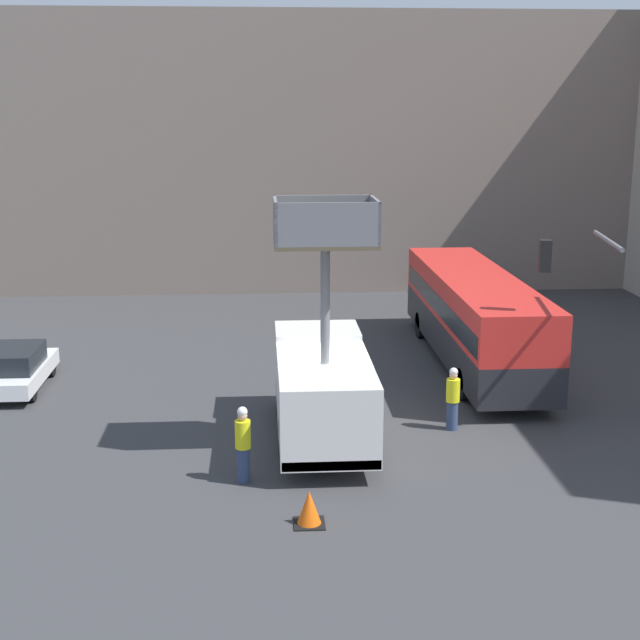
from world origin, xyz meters
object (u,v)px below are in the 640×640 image
at_px(utility_truck, 322,384).
at_px(traffic_light_pole, 619,292).
at_px(city_bus, 474,313).
at_px(road_worker_directing, 453,399).
at_px(parked_car_curbside, 15,368).
at_px(road_worker_near_truck, 243,444).
at_px(traffic_cone_near_truck, 309,508).

height_order(utility_truck, traffic_light_pole, utility_truck).
bearing_deg(city_bus, utility_truck, 126.44).
bearing_deg(utility_truck, traffic_light_pole, 7.20).
distance_m(city_bus, road_worker_directing, 6.74).
distance_m(road_worker_directing, parked_car_curbside, 13.95).
xyz_separation_m(city_bus, parked_car_curbside, (-15.28, -1.87, -1.15)).
bearing_deg(road_worker_directing, road_worker_near_truck, -37.08).
xyz_separation_m(city_bus, road_worker_directing, (-2.07, -6.34, -0.96)).
relative_size(utility_truck, traffic_cone_near_truck, 8.54).
bearing_deg(parked_car_curbside, city_bus, 6.97).
height_order(traffic_light_pole, parked_car_curbside, traffic_light_pole).
relative_size(road_worker_directing, traffic_cone_near_truck, 2.32).
bearing_deg(road_worker_near_truck, city_bus, 165.75).
bearing_deg(traffic_cone_near_truck, road_worker_directing, 52.03).
relative_size(road_worker_near_truck, parked_car_curbside, 0.45).
bearing_deg(road_worker_directing, city_bus, -174.04).
height_order(utility_truck, traffic_cone_near_truck, utility_truck).
distance_m(utility_truck, road_worker_directing, 3.81).
bearing_deg(parked_car_curbside, traffic_light_pole, -12.57).
relative_size(traffic_light_pole, traffic_cone_near_truck, 7.09).
bearing_deg(traffic_cone_near_truck, parked_car_curbside, 131.55).
height_order(traffic_light_pole, traffic_cone_near_truck, traffic_light_pole).
relative_size(utility_truck, road_worker_directing, 3.68).
bearing_deg(road_worker_near_truck, road_worker_directing, 144.14).
bearing_deg(utility_truck, road_worker_directing, 9.00).
bearing_deg(parked_car_curbside, traffic_cone_near_truck, -48.45).
relative_size(traffic_light_pole, road_worker_directing, 3.06).
xyz_separation_m(utility_truck, traffic_cone_near_truck, (-0.63, -4.96, -1.24)).
distance_m(road_worker_near_truck, traffic_cone_near_truck, 2.83).
relative_size(road_worker_near_truck, traffic_cone_near_truck, 2.46).
distance_m(utility_truck, traffic_light_pole, 8.75).
bearing_deg(road_worker_near_truck, parked_car_curbside, -110.74).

